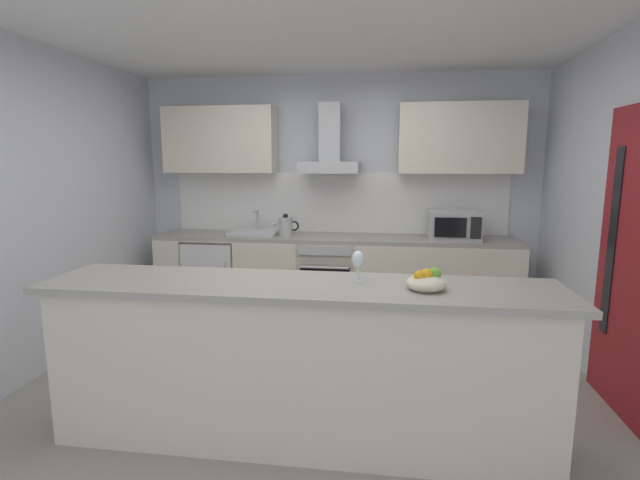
{
  "coord_description": "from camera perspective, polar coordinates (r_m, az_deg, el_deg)",
  "views": [
    {
      "loc": [
        0.55,
        -3.22,
        1.68
      ],
      "look_at": [
        0.02,
        0.51,
        1.05
      ],
      "focal_mm": 26.34,
      "sensor_mm": 36.0,
      "label": 1
    }
  ],
  "objects": [
    {
      "name": "fruit_bowl",
      "position": [
        2.64,
        12.81,
        -4.97
      ],
      "size": [
        0.22,
        0.22,
        0.13
      ],
      "color": "beige",
      "rests_on": "counter_island"
    },
    {
      "name": "wall_back",
      "position": [
        5.29,
        2.15,
        5.39
      ],
      "size": [
        5.31,
        0.12,
        2.6
      ],
      "primitive_type": "cube",
      "color": "silver",
      "rests_on": "ground"
    },
    {
      "name": "refrigerator",
      "position": [
        5.34,
        -12.56,
        -4.32
      ],
      "size": [
        0.58,
        0.6,
        0.85
      ],
      "color": "white",
      "rests_on": "ground"
    },
    {
      "name": "ceiling",
      "position": [
        3.39,
        -1.66,
        25.39
      ],
      "size": [
        5.31,
        4.94,
        0.02
      ],
      "primitive_type": "cube",
      "color": "white"
    },
    {
      "name": "kettle",
      "position": [
        4.97,
        -4.19,
        1.69
      ],
      "size": [
        0.29,
        0.15,
        0.24
      ],
      "color": "#B7BABC",
      "rests_on": "counter_back"
    },
    {
      "name": "sink",
      "position": [
        5.11,
        -7.93,
        0.96
      ],
      "size": [
        0.5,
        0.4,
        0.26
      ],
      "color": "silver",
      "rests_on": "counter_back"
    },
    {
      "name": "microwave",
      "position": [
        4.9,
        15.97,
        1.76
      ],
      "size": [
        0.5,
        0.38,
        0.3
      ],
      "color": "#B7BABC",
      "rests_on": "counter_back"
    },
    {
      "name": "wine_glass",
      "position": [
        2.76,
        4.64,
        -2.46
      ],
      "size": [
        0.08,
        0.08,
        0.18
      ],
      "color": "silver",
      "rests_on": "counter_island"
    },
    {
      "name": "side_door",
      "position": [
        3.67,
        33.61,
        -2.36
      ],
      "size": [
        0.08,
        0.85,
        2.05
      ],
      "color": "maroon",
      "rests_on": "ground"
    },
    {
      "name": "counter_island",
      "position": [
        2.88,
        -2.49,
        -14.69
      ],
      "size": [
        3.0,
        0.64,
        0.99
      ],
      "color": "beige",
      "rests_on": "ground"
    },
    {
      "name": "wall_left",
      "position": [
        4.26,
        -32.43,
        2.9
      ],
      "size": [
        0.12,
        4.94,
        2.6
      ],
      "primitive_type": "cube",
      "color": "silver",
      "rests_on": "ground"
    },
    {
      "name": "backsplash_tile",
      "position": [
        5.23,
        2.06,
        4.57
      ],
      "size": [
        3.66,
        0.02,
        0.66
      ],
      "primitive_type": "cube",
      "color": "white"
    },
    {
      "name": "range_hood",
      "position": [
        5.01,
        1.23,
        10.74
      ],
      "size": [
        0.62,
        0.45,
        0.72
      ],
      "color": "#B7BABC"
    },
    {
      "name": "ground",
      "position": [
        3.68,
        -1.46,
        -17.86
      ],
      "size": [
        5.31,
        4.94,
        0.02
      ],
      "primitive_type": "cube",
      "color": "gray"
    },
    {
      "name": "upper_cabinets",
      "position": [
        5.05,
        1.92,
        12.12
      ],
      "size": [
        3.74,
        0.32,
        0.7
      ],
      "color": "beige"
    },
    {
      "name": "oven",
      "position": [
        5.03,
        1.0,
        -4.52
      ],
      "size": [
        0.6,
        0.62,
        0.8
      ],
      "color": "slate",
      "rests_on": "ground"
    },
    {
      "name": "counter_back",
      "position": [
        5.05,
        1.64,
        -4.58
      ],
      "size": [
        3.79,
        0.6,
        0.9
      ],
      "color": "beige",
      "rests_on": "ground"
    }
  ]
}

